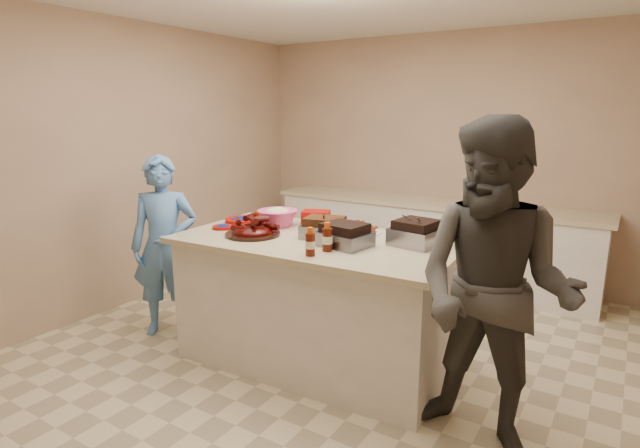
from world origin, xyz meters
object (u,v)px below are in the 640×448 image
Objects in this scene: bbq_bottle_a at (310,256)px; plastic_cup at (260,221)px; roasting_pan at (416,245)px; guest_blue at (171,331)px; bbq_bottle_b at (327,251)px; rib_platter at (253,235)px; guest_gray at (481,446)px; mustard_bottle at (312,233)px; island at (317,360)px; coleslaw_bowl at (278,226)px.

bbq_bottle_a is 1.10m from plastic_cup.
roasting_pan reaches higher than guest_blue.
bbq_bottle_b is 0.13× the size of guest_blue.
rib_platter is 1.31m from guest_blue.
rib_platter is at bearing -57.63° from plastic_cup.
rib_platter is at bearing -177.95° from guest_gray.
mustard_bottle is at bearing -9.94° from plastic_cup.
rib_platter is 0.22× the size of guest_gray.
rib_platter is 1.19m from roasting_pan.
island is at bearing 135.37° from bbq_bottle_b.
rib_platter reaches higher than plastic_cup.
bbq_bottle_b is at bearing -178.01° from guest_gray.
plastic_cup is at bearing 122.37° from rib_platter.
guest_gray is (0.67, -0.57, -0.96)m from roasting_pan.
bbq_bottle_a is 1.83m from guest_blue.
guest_gray is (1.34, -0.34, 0.00)m from island.
guest_gray is (1.10, -0.11, -0.96)m from bbq_bottle_b.
rib_platter is 0.70m from bbq_bottle_b.
bbq_bottle_a reaches higher than roasting_pan.
bbq_bottle_b reaches higher than island.
bbq_bottle_a reaches higher than guest_gray.
bbq_bottle_b reaches higher than mustard_bottle.
island is at bearing -153.08° from roasting_pan.
rib_platter reaches higher than guest_blue.
island is 6.27× the size of coleslaw_bowl.
roasting_pan is 0.80m from mustard_bottle.
coleslaw_bowl is at bearing 157.07° from island.
island is at bearing -47.42° from mustard_bottle.
coleslaw_bowl reaches higher than guest_blue.
guest_blue is (-1.22, -0.38, -0.96)m from mustard_bottle.
bbq_bottle_a reaches higher than island.
guest_blue is at bearing -142.89° from plastic_cup.
guest_gray is at bearing -17.21° from island.
mustard_bottle reaches higher than guest_blue.
island is at bearing -18.39° from plastic_cup.
mustard_bottle reaches higher than plastic_cup.
plastic_cup is at bearing 153.61° from bbq_bottle_b.
roasting_pan is at bearing 52.42° from bbq_bottle_a.
coleslaw_bowl is at bearing -169.33° from roasting_pan.
plastic_cup is at bearing 165.51° from coleslaw_bowl.
roasting_pan is 0.63m from bbq_bottle_b.
roasting_pan is 0.77m from bbq_bottle_a.
rib_platter is 2.10× the size of bbq_bottle_b.
mustard_bottle reaches higher than island.
bbq_bottle_b is (0.72, -0.41, -0.00)m from coleslaw_bowl.
roasting_pan is 2.30× the size of mustard_bottle.
roasting_pan reaches higher than plastic_cup.
plastic_cup is at bearing 170.06° from mustard_bottle.
island reaches higher than guest_gray.
plastic_cup reaches higher than island.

